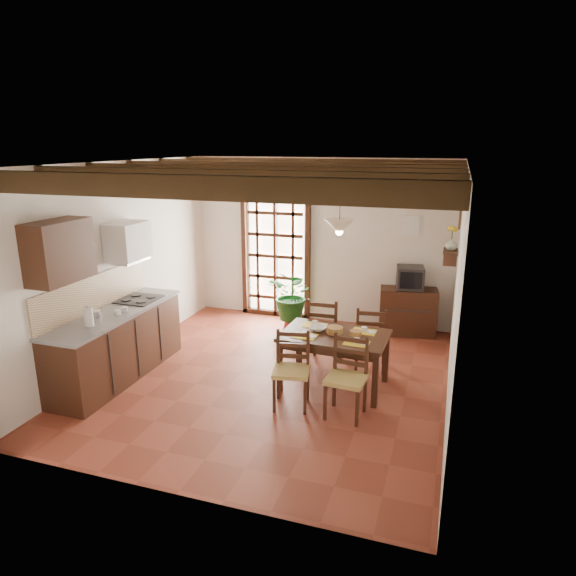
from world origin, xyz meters
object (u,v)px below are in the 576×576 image
at_px(dining_table, 334,341).
at_px(chair_near_right, 346,392).
at_px(chair_far_left, 324,342).
at_px(chair_near_left, 291,384).
at_px(chair_far_right, 370,349).
at_px(sideboard, 408,312).
at_px(pendant_lamp, 339,225).
at_px(kitchen_counter, 117,343).
at_px(crt_tv, 410,278).
at_px(potted_plant, 293,297).

distance_m(dining_table, chair_near_right, 0.82).
bearing_deg(chair_far_left, chair_near_left, 86.84).
bearing_deg(chair_far_right, sideboard, -111.29).
distance_m(chair_near_left, pendant_lamp, 1.98).
distance_m(kitchen_counter, crt_tv, 4.53).
xyz_separation_m(dining_table, chair_near_left, (-0.36, -0.66, -0.34)).
xyz_separation_m(kitchen_counter, chair_near_left, (2.44, -0.04, -0.19)).
distance_m(crt_tv, potted_plant, 1.92).
relative_size(kitchen_counter, dining_table, 1.66).
distance_m(chair_far_right, pendant_lamp, 1.91).
relative_size(chair_near_right, chair_far_right, 1.01).
bearing_deg(chair_far_right, pendant_lamp, 48.91).
xyz_separation_m(potted_plant, pendant_lamp, (1.12, -1.69, 1.51)).
height_order(kitchen_counter, pendant_lamp, pendant_lamp).
bearing_deg(kitchen_counter, pendant_lamp, 14.52).
distance_m(dining_table, chair_far_left, 0.81).
bearing_deg(chair_near_right, pendant_lamp, 115.13).
bearing_deg(chair_far_right, crt_tv, -111.33).
distance_m(dining_table, sideboard, 2.33).
height_order(kitchen_counter, chair_far_left, kitchen_counter).
distance_m(chair_near_right, chair_far_left, 1.50).
bearing_deg(pendant_lamp, kitchen_counter, -165.48).
bearing_deg(pendant_lamp, sideboard, 71.23).
bearing_deg(chair_near_left, pendant_lamp, 53.62).
height_order(chair_far_right, pendant_lamp, pendant_lamp).
bearing_deg(sideboard, potted_plant, -175.49).
relative_size(kitchen_counter, chair_far_left, 2.31).
height_order(potted_plant, pendant_lamp, pendant_lamp).
relative_size(chair_near_right, chair_far_left, 0.96).
xyz_separation_m(chair_far_left, sideboard, (1.01, 1.51, 0.08)).
height_order(chair_far_left, sideboard, chair_far_left).
height_order(chair_far_right, sideboard, chair_far_right).
relative_size(chair_near_left, crt_tv, 1.92).
xyz_separation_m(chair_far_left, potted_plant, (-0.82, 1.10, 0.26)).
xyz_separation_m(chair_near_left, chair_far_right, (0.72, 1.32, 0.00)).
distance_m(sideboard, crt_tv, 0.57).
relative_size(kitchen_counter, potted_plant, 1.01).
xyz_separation_m(chair_near_right, pendant_lamp, (-0.30, 0.79, 1.78)).
bearing_deg(sideboard, kitchen_counter, -149.40).
bearing_deg(sideboard, dining_table, -116.19).
xyz_separation_m(dining_table, chair_near_right, (0.30, -0.69, -0.33)).
bearing_deg(kitchen_counter, chair_near_left, -0.83).
bearing_deg(sideboard, crt_tv, -98.22).
bearing_deg(chair_near_left, dining_table, 50.35).
xyz_separation_m(kitchen_counter, chair_far_right, (3.16, 1.28, -0.18)).
bearing_deg(potted_plant, sideboard, 12.73).
bearing_deg(chair_near_right, sideboard, 85.98).
distance_m(dining_table, chair_far_right, 0.82).
bearing_deg(pendant_lamp, dining_table, -90.00).
xyz_separation_m(kitchen_counter, chair_far_left, (2.50, 1.31, -0.17)).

